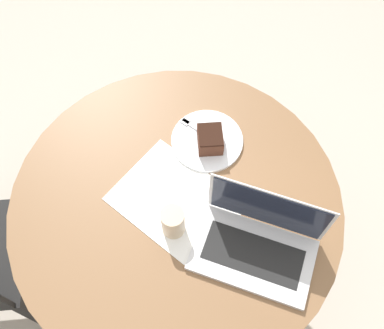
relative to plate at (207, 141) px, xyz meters
The scene contains 8 objects.
ground_plane 0.82m from the plate, 75.10° to the right, with size 12.00×12.00×0.00m, color #B7AD9E.
dining_table 0.29m from the plate, 75.10° to the right, with size 1.03×1.03×0.78m.
paper_document 0.24m from the plate, 74.36° to the right, with size 0.37×0.28×0.00m.
plate is the anchor object (origin of this frame).
cake_slice 0.04m from the plate, 24.58° to the right, with size 0.12×0.12×0.06m.
fork 0.05m from the plate, 167.91° to the left, with size 0.17×0.03×0.00m.
coffee_glass 0.33m from the plate, 69.25° to the right, with size 0.07×0.07×0.11m.
laptop 0.39m from the plate, 29.66° to the right, with size 0.40×0.32×0.22m.
Camera 1 is at (0.39, -0.39, 2.06)m, focal length 42.00 mm.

